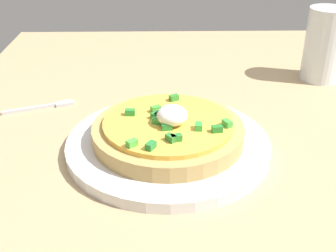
# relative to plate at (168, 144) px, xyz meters

# --- Properties ---
(dining_table) EXTENTS (1.13, 0.84, 0.03)m
(dining_table) POSITION_rel_plate_xyz_m (0.02, 0.07, -0.02)
(dining_table) COLOR tan
(dining_table) RESTS_ON ground
(plate) EXTENTS (0.27, 0.27, 0.01)m
(plate) POSITION_rel_plate_xyz_m (0.00, 0.00, 0.00)
(plate) COLOR silver
(plate) RESTS_ON dining_table
(pizza) EXTENTS (0.20, 0.20, 0.05)m
(pizza) POSITION_rel_plate_xyz_m (0.00, 0.00, 0.02)
(pizza) COLOR tan
(pizza) RESTS_ON plate
(cup_near) EXTENTS (0.07, 0.07, 0.13)m
(cup_near) POSITION_rel_plate_xyz_m (-0.24, 0.28, 0.05)
(cup_near) COLOR silver
(cup_near) RESTS_ON dining_table
(fork) EXTENTS (0.05, 0.11, 0.01)m
(fork) POSITION_rel_plate_xyz_m (-0.13, -0.19, -0.00)
(fork) COLOR #B7B7BC
(fork) RESTS_ON dining_table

